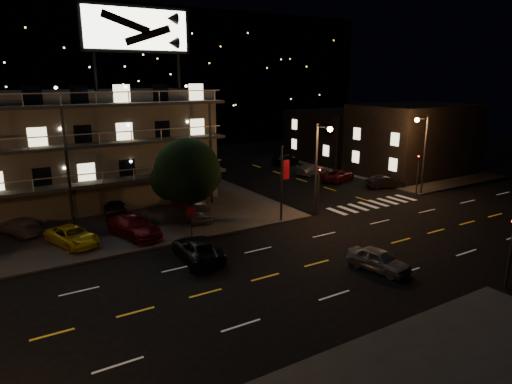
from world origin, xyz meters
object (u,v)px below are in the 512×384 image
lot_car_2 (72,236)px  road_car_west (197,249)px  lot_car_4 (199,211)px  side_car_0 (385,182)px  tree (187,173)px  lot_car_7 (20,226)px  road_car_east (379,260)px

lot_car_2 → road_car_west: lot_car_2 is taller
lot_car_4 → side_car_0: 22.03m
lot_car_4 → road_car_west: bearing=-100.4°
tree → lot_car_7: (-11.98, 4.26, -3.51)m
lot_car_2 → road_car_west: (6.65, -6.68, -0.09)m
road_car_east → lot_car_2: bearing=126.3°
tree → lot_car_4: size_ratio=1.64×
lot_car_2 → side_car_0: size_ratio=1.16×
tree → side_car_0: tree is taller
lot_car_7 → lot_car_2: bearing=100.9°
road_car_west → lot_car_7: bearing=-44.6°
tree → lot_car_2: (-9.04, -0.27, -3.49)m
lot_car_2 → lot_car_7: lot_car_2 is taller
tree → side_car_0: bearing=0.8°
tree → road_car_east: bearing=-66.1°
tree → road_car_west: 8.18m
lot_car_4 → tree: bearing=-142.1°
lot_car_2 → lot_car_4: lot_car_4 is taller
road_car_east → road_car_west: road_car_west is taller
side_car_0 → road_car_west: (-25.64, -7.29, 0.05)m
road_car_east → tree: bearing=103.0°
road_car_west → road_car_east: bearing=143.8°
lot_car_2 → lot_car_4: bearing=-14.6°
lot_car_2 → road_car_west: size_ratio=0.91×
side_car_0 → road_car_east: bearing=154.3°
tree → lot_car_4: bearing=22.4°
lot_car_4 → lot_car_7: lot_car_4 is taller
lot_car_2 → side_car_0: (32.29, 0.61, -0.14)m
lot_car_2 → lot_car_4: size_ratio=1.10×
lot_car_4 → road_car_east: bearing=-55.4°
lot_car_4 → road_car_east: (5.26, -15.17, -0.18)m
lot_car_4 → lot_car_7: (-13.21, 3.75, -0.09)m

